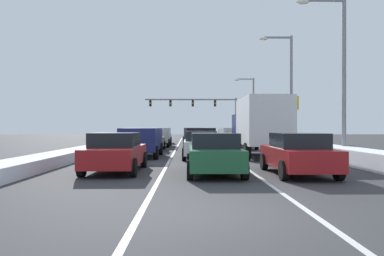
# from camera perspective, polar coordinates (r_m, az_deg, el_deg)

# --- Properties ---
(ground_plane) EXTENTS (128.29, 128.29, 0.00)m
(ground_plane) POSITION_cam_1_polar(r_m,az_deg,el_deg) (27.09, 0.96, -3.53)
(ground_plane) COLOR #333335
(lane_stripe_between_right_lane_and_center_lane) EXTENTS (0.14, 54.28, 0.01)m
(lane_stripe_between_right_lane_and_center_lane) POSITION_cam_1_polar(r_m,az_deg,el_deg) (32.10, 3.75, -2.95)
(lane_stripe_between_right_lane_and_center_lane) COLOR silver
(lane_stripe_between_right_lane_and_center_lane) RESTS_ON ground
(lane_stripe_between_center_lane_and_left_lane) EXTENTS (0.14, 54.28, 0.01)m
(lane_stripe_between_center_lane_and_left_lane) POSITION_cam_1_polar(r_m,az_deg,el_deg) (32.02, -2.34, -2.96)
(lane_stripe_between_center_lane_and_left_lane) COLOR silver
(lane_stripe_between_center_lane_and_left_lane) RESTS_ON ground
(snow_bank_right_shoulder) EXTENTS (1.50, 54.28, 0.72)m
(snow_bank_right_shoulder) POSITION_cam_1_polar(r_m,az_deg,el_deg) (32.92, 12.99, -2.26)
(snow_bank_right_shoulder) COLOR white
(snow_bank_right_shoulder) RESTS_ON ground
(snow_bank_left_shoulder) EXTENTS (1.53, 54.28, 0.50)m
(snow_bank_left_shoulder) POSITION_cam_1_polar(r_m,az_deg,el_deg) (32.60, -11.70, -2.47)
(snow_bank_left_shoulder) COLOR white
(snow_bank_left_shoulder) RESTS_ON ground
(sedan_red_right_lane_nearest) EXTENTS (2.00, 4.50, 1.51)m
(sedan_red_right_lane_nearest) POSITION_cam_1_polar(r_m,az_deg,el_deg) (14.03, 15.87, -3.79)
(sedan_red_right_lane_nearest) COLOR maroon
(sedan_red_right_lane_nearest) RESTS_ON ground
(box_truck_right_lane_second) EXTENTS (2.53, 7.20, 3.36)m
(box_truck_right_lane_second) POSITION_cam_1_polar(r_m,az_deg,el_deg) (21.99, 10.34, 0.58)
(box_truck_right_lane_second) COLOR navy
(box_truck_right_lane_second) RESTS_ON ground
(sedan_tan_right_lane_third) EXTENTS (2.00, 4.50, 1.51)m
(sedan_tan_right_lane_third) POSITION_cam_1_polar(r_m,az_deg,el_deg) (30.00, 7.67, -1.71)
(sedan_tan_right_lane_third) COLOR #937F60
(sedan_tan_right_lane_third) RESTS_ON ground
(suv_silver_right_lane_fourth) EXTENTS (2.16, 4.90, 1.67)m
(suv_silver_right_lane_fourth) POSITION_cam_1_polar(r_m,az_deg,el_deg) (36.52, 6.09, -0.99)
(suv_silver_right_lane_fourth) COLOR #B7BABF
(suv_silver_right_lane_fourth) RESTS_ON ground
(sedan_maroon_right_lane_fifth) EXTENTS (2.00, 4.50, 1.51)m
(sedan_maroon_right_lane_fifth) POSITION_cam_1_polar(r_m,az_deg,el_deg) (42.75, 5.24, -1.17)
(sedan_maroon_right_lane_fifth) COLOR maroon
(sedan_maroon_right_lane_fifth) RESTS_ON ground
(sedan_green_center_lane_nearest) EXTENTS (2.00, 4.50, 1.51)m
(sedan_green_center_lane_nearest) POSITION_cam_1_polar(r_m,az_deg,el_deg) (13.68, 3.42, -3.89)
(sedan_green_center_lane_nearest) COLOR #1E5633
(sedan_green_center_lane_nearest) RESTS_ON ground
(sedan_white_center_lane_second) EXTENTS (2.00, 4.50, 1.51)m
(sedan_white_center_lane_second) POSITION_cam_1_polar(r_m,az_deg,el_deg) (20.51, 1.32, -2.56)
(sedan_white_center_lane_second) COLOR silver
(sedan_white_center_lane_second) RESTS_ON ground
(suv_black_center_lane_third) EXTENTS (2.16, 4.90, 1.67)m
(suv_black_center_lane_third) POSITION_cam_1_polar(r_m,az_deg,el_deg) (27.23, 1.25, -1.37)
(suv_black_center_lane_third) COLOR black
(suv_black_center_lane_third) RESTS_ON ground
(sedan_gray_center_lane_fourth) EXTENTS (2.00, 4.50, 1.51)m
(sedan_gray_center_lane_fourth) POSITION_cam_1_polar(r_m,az_deg,el_deg) (33.26, 0.92, -1.53)
(sedan_gray_center_lane_fourth) COLOR slate
(sedan_gray_center_lane_fourth) RESTS_ON ground
(suv_charcoal_center_lane_fifth) EXTENTS (2.16, 4.90, 1.67)m
(suv_charcoal_center_lane_fifth) POSITION_cam_1_polar(r_m,az_deg,el_deg) (39.49, 0.21, -0.91)
(suv_charcoal_center_lane_fifth) COLOR #38383D
(suv_charcoal_center_lane_fifth) RESTS_ON ground
(sedan_red_left_lane_nearest) EXTENTS (2.00, 4.50, 1.51)m
(sedan_red_left_lane_nearest) POSITION_cam_1_polar(r_m,az_deg,el_deg) (14.64, -11.59, -3.63)
(sedan_red_left_lane_nearest) COLOR maroon
(sedan_red_left_lane_nearest) RESTS_ON ground
(suv_navy_left_lane_second) EXTENTS (2.16, 4.90, 1.67)m
(suv_navy_left_lane_second) POSITION_cam_1_polar(r_m,az_deg,el_deg) (21.67, -7.69, -1.75)
(suv_navy_left_lane_second) COLOR navy
(suv_navy_left_lane_second) RESTS_ON ground
(sedan_tan_left_lane_third) EXTENTS (2.00, 4.50, 1.51)m
(sedan_tan_left_lane_third) POSITION_cam_1_polar(r_m,az_deg,el_deg) (27.43, -6.39, -1.89)
(sedan_tan_left_lane_third) COLOR #937F60
(sedan_tan_left_lane_third) RESTS_ON ground
(suv_silver_left_lane_fourth) EXTENTS (2.16, 4.90, 1.67)m
(suv_silver_left_lane_fourth) POSITION_cam_1_polar(r_m,az_deg,el_deg) (33.14, -5.17, -1.11)
(suv_silver_left_lane_fourth) COLOR #B7BABF
(suv_silver_left_lane_fourth) RESTS_ON ground
(sedan_maroon_left_lane_fifth) EXTENTS (2.00, 4.50, 1.51)m
(sedan_maroon_left_lane_fifth) POSITION_cam_1_polar(r_m,az_deg,el_deg) (39.86, -4.67, -1.26)
(sedan_maroon_left_lane_fifth) COLOR maroon
(sedan_maroon_left_lane_fifth) RESTS_ON ground
(traffic_light_gantry) EXTENTS (14.00, 0.47, 6.20)m
(traffic_light_gantry) POSITION_cam_1_polar(r_m,az_deg,el_deg) (56.74, 1.45, 3.31)
(traffic_light_gantry) COLOR slate
(traffic_light_gantry) RESTS_ON ground
(street_lamp_right_near) EXTENTS (2.66, 0.36, 8.61)m
(street_lamp_right_near) POSITION_cam_1_polar(r_m,az_deg,el_deg) (21.44, 21.41, 9.24)
(street_lamp_right_near) COLOR gray
(street_lamp_right_near) RESTS_ON ground
(street_lamp_right_mid) EXTENTS (2.66, 0.36, 9.02)m
(street_lamp_right_mid) POSITION_cam_1_polar(r_m,az_deg,el_deg) (30.75, 14.37, 6.86)
(street_lamp_right_mid) COLOR gray
(street_lamp_right_mid) RESTS_ON ground
(street_lamp_right_far) EXTENTS (2.66, 0.36, 8.27)m
(street_lamp_right_far) POSITION_cam_1_polar(r_m,az_deg,el_deg) (50.04, 9.00, 3.80)
(street_lamp_right_far) COLOR gray
(street_lamp_right_far) RESTS_ON ground
(roadside_sign_right) EXTENTS (3.20, 0.16, 5.50)m
(roadside_sign_right) POSITION_cam_1_polar(r_m,az_deg,el_deg) (44.92, 14.09, 3.04)
(roadside_sign_right) COLOR #59595B
(roadside_sign_right) RESTS_ON ground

